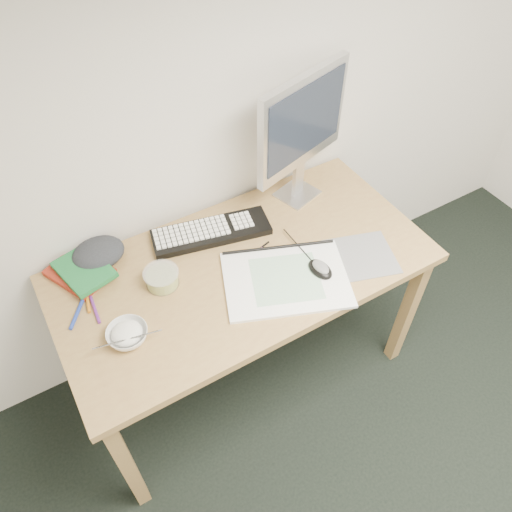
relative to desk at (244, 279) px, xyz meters
The scene contains 18 objects.
desk is the anchor object (origin of this frame).
mousepad 0.45m from the desk, 25.02° to the right, with size 0.25×0.22×0.00m, color gray.
sketchpad 0.19m from the desk, 56.37° to the right, with size 0.44×0.32×0.01m, color white.
keyboard 0.23m from the desk, 98.28° to the left, with size 0.46×0.15×0.03m, color black.
monitor 0.62m from the desk, 30.69° to the left, with size 0.46×0.18×0.54m.
mouse 0.30m from the desk, 38.05° to the right, with size 0.07×0.11×0.04m, color black.
rice_bowl 0.50m from the desk, 169.90° to the right, with size 0.14×0.14×0.04m, color white.
chopsticks 0.52m from the desk, 166.31° to the right, with size 0.02×0.02×0.21m, color #A9A9AB.
fruit_tub 0.32m from the desk, 166.49° to the left, with size 0.13×0.13×0.06m, color gold.
book_red 0.61m from the desk, 153.62° to the left, with size 0.16×0.22×0.02m, color maroon.
book_green 0.59m from the desk, 154.33° to the left, with size 0.15×0.21×0.02m, color #1A6B34.
cloth_lump 0.55m from the desk, 146.36° to the left, with size 0.16×0.14×0.07m, color #282B30.
pencil_pink 0.09m from the desk, 62.56° to the left, with size 0.01×0.01×0.18m, color pink.
pencil_tan 0.10m from the desk, 43.33° to the left, with size 0.01×0.01×0.19m, color tan.
pencil_black 0.10m from the desk, 27.27° to the left, with size 0.01×0.01×0.18m, color black.
marker_blue 0.61m from the desk, behind, with size 0.01×0.01×0.14m, color #1C3398.
marker_orange 0.57m from the desk, 165.52° to the left, with size 0.01×0.01×0.13m, color #C06D16.
marker_purple 0.55m from the desk, behind, with size 0.01×0.01×0.12m, color #632382.
Camera 1 is at (-0.80, 0.36, 2.15)m, focal length 35.00 mm.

